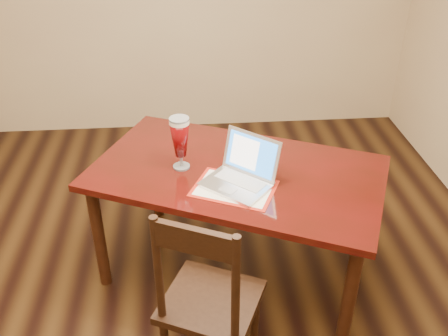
{
  "coord_description": "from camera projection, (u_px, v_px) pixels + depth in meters",
  "views": [
    {
      "loc": [
        0.07,
        -2.21,
        2.38
      ],
      "look_at": [
        0.27,
        0.26,
        0.84
      ],
      "focal_mm": 40.0,
      "sensor_mm": 36.0,
      "label": 1
    }
  ],
  "objects": [
    {
      "name": "room_shell",
      "position": [
        168.0,
        24.0,
        2.19
      ],
      "size": [
        4.51,
        5.01,
        2.71
      ],
      "color": "tan",
      "rests_on": "ground"
    },
    {
      "name": "dining_table",
      "position": [
        235.0,
        182.0,
        3.02
      ],
      "size": [
        1.95,
        1.58,
        1.13
      ],
      "rotation": [
        0.0,
        0.0,
        -0.43
      ],
      "color": "#440A09",
      "rests_on": "ground"
    },
    {
      "name": "dining_chair",
      "position": [
        208.0,
        302.0,
        2.48
      ],
      "size": [
        0.6,
        0.59,
        1.09
      ],
      "rotation": [
        0.0,
        0.0,
        -0.43
      ],
      "color": "black",
      "rests_on": "ground"
    },
    {
      "name": "ground",
      "position": [
        184.0,
        306.0,
        3.12
      ],
      "size": [
        5.0,
        5.0,
        0.0
      ],
      "primitive_type": "plane",
      "color": "black",
      "rests_on": "ground"
    }
  ]
}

